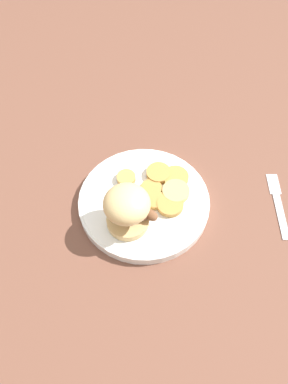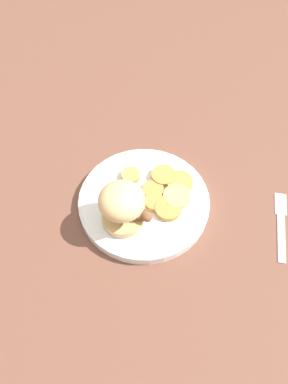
% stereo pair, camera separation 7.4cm
% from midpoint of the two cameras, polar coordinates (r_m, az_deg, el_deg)
% --- Properties ---
extents(ground_plane, '(4.00, 4.00, 0.00)m').
position_cam_midpoint_polar(ground_plane, '(0.78, -2.71, -2.17)').
color(ground_plane, brown).
extents(dinner_plate, '(0.27, 0.27, 0.02)m').
position_cam_midpoint_polar(dinner_plate, '(0.77, -2.75, -1.67)').
color(dinner_plate, white).
rests_on(dinner_plate, ground_plane).
extents(sandwich, '(0.09, 0.09, 0.10)m').
position_cam_midpoint_polar(sandwich, '(0.69, -5.53, -2.70)').
color(sandwich, tan).
rests_on(sandwich, dinner_plate).
extents(potato_round_0, '(0.04, 0.04, 0.01)m').
position_cam_midpoint_polar(potato_round_0, '(0.77, -1.64, 0.30)').
color(potato_round_0, '#BC8942').
rests_on(potato_round_0, dinner_plate).
extents(potato_round_1, '(0.05, 0.05, 0.01)m').
position_cam_midpoint_polar(potato_round_1, '(0.79, -0.44, 2.71)').
color(potato_round_1, '#BC8942').
rests_on(potato_round_1, dinner_plate).
extents(potato_round_2, '(0.04, 0.04, 0.01)m').
position_cam_midpoint_polar(potato_round_2, '(0.78, -5.22, 2.08)').
color(potato_round_2, tan).
rests_on(potato_round_2, dinner_plate).
extents(potato_round_3, '(0.06, 0.06, 0.01)m').
position_cam_midpoint_polar(potato_round_3, '(0.76, 2.13, -0.14)').
color(potato_round_3, '#DBB766').
rests_on(potato_round_3, dinner_plate).
extents(potato_round_4, '(0.05, 0.05, 0.01)m').
position_cam_midpoint_polar(potato_round_4, '(0.74, 1.18, -2.18)').
color(potato_round_4, '#BC8942').
rests_on(potato_round_4, dinner_plate).
extents(potato_round_5, '(0.05, 0.05, 0.01)m').
position_cam_midpoint_polar(potato_round_5, '(0.78, 2.26, 1.97)').
color(potato_round_5, '#BC8942').
rests_on(potato_round_5, dinner_plate).
extents(potato_round_6, '(0.04, 0.04, 0.01)m').
position_cam_midpoint_polar(potato_round_6, '(0.75, -1.08, -1.46)').
color(potato_round_6, '#BC8942').
rests_on(potato_round_6, dinner_plate).
extents(fork, '(0.11, 0.14, 0.00)m').
position_cam_midpoint_polar(fork, '(0.81, 17.40, -1.91)').
color(fork, silver).
rests_on(fork, ground_plane).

